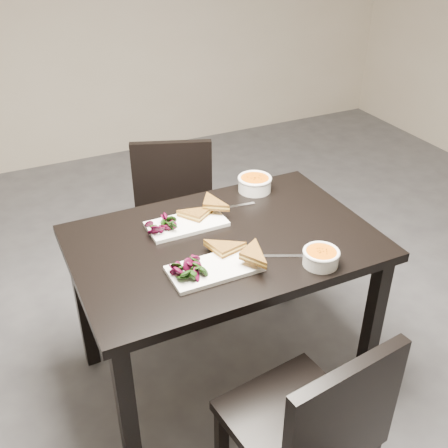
# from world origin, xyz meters

# --- Properties ---
(ground) EXTENTS (5.00, 5.00, 0.00)m
(ground) POSITION_xyz_m (0.00, 0.00, 0.00)
(ground) COLOR #47474C
(ground) RESTS_ON ground
(table) EXTENTS (1.20, 0.80, 0.75)m
(table) POSITION_xyz_m (-0.38, -0.19, 0.65)
(table) COLOR black
(table) RESTS_ON ground
(chair_near) EXTENTS (0.47, 0.47, 0.85)m
(chair_near) POSITION_xyz_m (-0.42, -0.93, 0.48)
(chair_near) COLOR black
(chair_near) RESTS_ON ground
(chair_far) EXTENTS (0.54, 0.54, 0.85)m
(chair_far) POSITION_xyz_m (-0.34, 0.50, 0.48)
(chair_far) COLOR black
(chair_far) RESTS_ON ground
(plate_near) EXTENTS (0.34, 0.17, 0.02)m
(plate_near) POSITION_xyz_m (-0.50, -0.37, 0.76)
(plate_near) COLOR white
(plate_near) RESTS_ON table
(sandwich_near) EXTENTS (0.19, 0.16, 0.05)m
(sandwich_near) POSITION_xyz_m (-0.43, -0.35, 0.79)
(sandwich_near) COLOR #905E1E
(sandwich_near) RESTS_ON plate_near
(salad_near) EXTENTS (0.11, 0.10, 0.05)m
(salad_near) POSITION_xyz_m (-0.60, -0.37, 0.79)
(salad_near) COLOR black
(salad_near) RESTS_ON plate_near
(soup_bowl_near) EXTENTS (0.14, 0.14, 0.06)m
(soup_bowl_near) POSITION_xyz_m (-0.13, -0.50, 0.78)
(soup_bowl_near) COLOR white
(soup_bowl_near) RESTS_ON table
(cutlery_near) EXTENTS (0.17, 0.09, 0.00)m
(cutlery_near) POSITION_xyz_m (-0.24, -0.39, 0.75)
(cutlery_near) COLOR silver
(cutlery_near) RESTS_ON table
(plate_far) EXTENTS (0.33, 0.16, 0.02)m
(plate_far) POSITION_xyz_m (-0.47, -0.03, 0.76)
(plate_far) COLOR white
(plate_far) RESTS_ON table
(sandwich_far) EXTENTS (0.20, 0.19, 0.05)m
(sandwich_far) POSITION_xyz_m (-0.41, -0.05, 0.79)
(sandwich_far) COLOR #905E1E
(sandwich_far) RESTS_ON plate_far
(salad_far) EXTENTS (0.10, 0.09, 0.04)m
(salad_far) POSITION_xyz_m (-0.57, -0.03, 0.79)
(salad_far) COLOR black
(salad_far) RESTS_ON plate_far
(soup_bowl_far) EXTENTS (0.16, 0.16, 0.07)m
(soup_bowl_far) POSITION_xyz_m (-0.07, 0.12, 0.79)
(soup_bowl_far) COLOR white
(soup_bowl_far) RESTS_ON table
(cutlery_far) EXTENTS (0.18, 0.04, 0.00)m
(cutlery_far) POSITION_xyz_m (-0.22, 0.02, 0.75)
(cutlery_far) COLOR silver
(cutlery_far) RESTS_ON table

